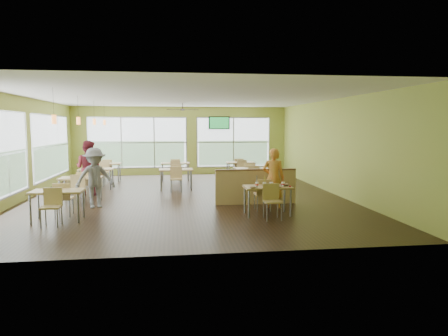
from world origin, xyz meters
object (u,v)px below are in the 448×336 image
(man_plaid, at_px, (273,178))
(main_table, at_px, (267,191))
(food_basket, at_px, (285,185))
(half_wall_divider, at_px, (256,186))

(man_plaid, bearing_deg, main_table, 81.18)
(main_table, bearing_deg, food_basket, -3.09)
(half_wall_divider, height_order, man_plaid, man_plaid)
(food_basket, bearing_deg, main_table, 176.91)
(main_table, distance_m, half_wall_divider, 1.45)
(half_wall_divider, relative_size, man_plaid, 1.43)
(food_basket, bearing_deg, man_plaid, 95.03)
(main_table, bearing_deg, half_wall_divider, 90.00)
(main_table, relative_size, food_basket, 6.58)
(half_wall_divider, xyz_separation_m, food_basket, (0.45, -1.47, 0.26))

